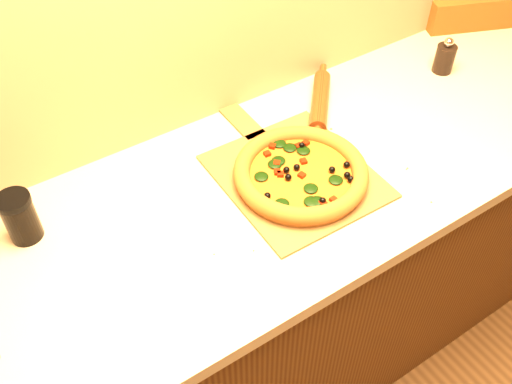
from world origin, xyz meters
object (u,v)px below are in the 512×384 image
pepper_grinder (445,58)px  dark_jar (20,217)px  rolling_pin (320,101)px  pizza_peel (292,172)px  pizza (301,173)px

pepper_grinder → dark_jar: 1.29m
rolling_pin → dark_jar: bearing=-179.5°
pizza_peel → pizza: 0.04m
pizza → dark_jar: 0.66m
dark_jar → rolling_pin: bearing=0.5°
pizza → pepper_grinder: size_ratio=2.93×
rolling_pin → dark_jar: dark_jar is taller
pepper_grinder → dark_jar: (-1.29, 0.05, 0.02)m
pizza_peel → dark_jar: size_ratio=4.36×
rolling_pin → dark_jar: size_ratio=2.29×
pizza → dark_jar: (-0.63, 0.20, 0.03)m
dark_jar → pizza_peel: bearing=-15.0°
pizza → rolling_pin: 0.31m
rolling_pin → pizza: bearing=-136.8°
pizza_peel → rolling_pin: rolling_pin is taller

